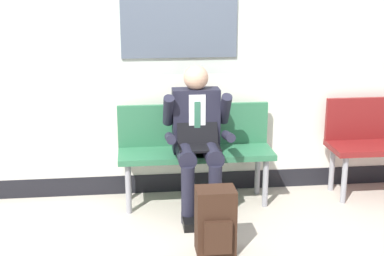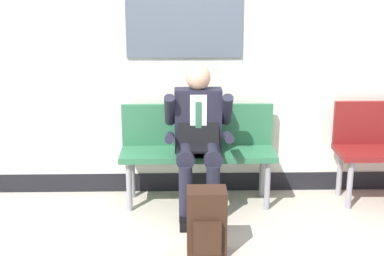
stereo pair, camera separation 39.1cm
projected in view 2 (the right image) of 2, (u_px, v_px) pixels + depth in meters
name	position (u px, v px, depth m)	size (l,w,h in m)	color
ground_plane	(186.00, 218.00, 4.52)	(18.00, 18.00, 0.00)	#B2A899
station_wall	(184.00, 48.00, 4.80)	(5.45, 0.17, 2.68)	beige
bench_with_person	(198.00, 144.00, 4.75)	(1.35, 0.42, 0.86)	#2D6B47
person_seated	(199.00, 136.00, 4.53)	(0.57, 0.70, 1.24)	#1E1E2D
backpack	(207.00, 222.00, 3.88)	(0.28, 0.24, 0.49)	#331E14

